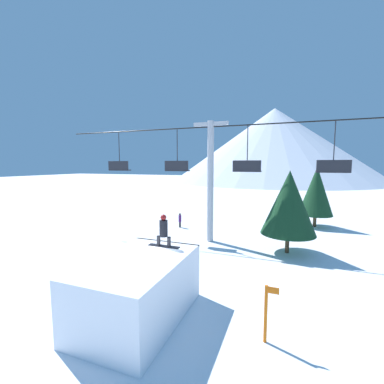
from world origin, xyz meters
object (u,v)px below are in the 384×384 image
at_px(snowboarder, 164,231).
at_px(distant_skier, 180,220).
at_px(pine_tree_near, 289,203).
at_px(trail_marker, 266,312).
at_px(snow_ramp, 139,289).

height_order(snowboarder, distant_skier, snowboarder).
bearing_deg(pine_tree_near, distant_skier, 157.86).
distance_m(snowboarder, trail_marker, 4.63).
bearing_deg(snow_ramp, snowboarder, 82.85).
bearing_deg(trail_marker, snow_ramp, -176.31).
xyz_separation_m(snowboarder, trail_marker, (4.07, -1.29, -1.81)).
height_order(snowboarder, pine_tree_near, pine_tree_near).
xyz_separation_m(snow_ramp, pine_tree_near, (4.80, 8.96, 2.04)).
distance_m(snow_ramp, trail_marker, 4.27).
relative_size(pine_tree_near, trail_marker, 2.80).
distance_m(trail_marker, distant_skier, 14.64).
xyz_separation_m(snowboarder, pine_tree_near, (4.61, 7.40, 0.33)).
distance_m(snow_ramp, pine_tree_near, 10.37).
xyz_separation_m(pine_tree_near, distant_skier, (-8.64, 3.51, -2.43)).
relative_size(pine_tree_near, distant_skier, 4.09).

